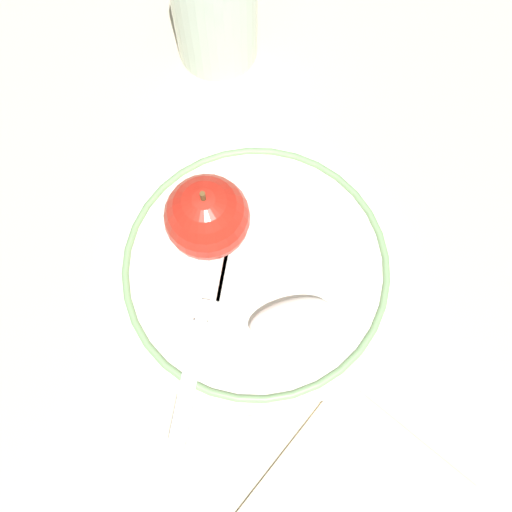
{
  "coord_description": "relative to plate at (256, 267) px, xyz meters",
  "views": [
    {
      "loc": [
        0.11,
        -0.09,
        0.44
      ],
      "look_at": [
        0.02,
        0.02,
        0.04
      ],
      "focal_mm": 40.0,
      "sensor_mm": 36.0,
      "label": 1
    }
  ],
  "objects": [
    {
      "name": "napkin_folded",
      "position": [
        0.17,
        -0.09,
        -0.01
      ],
      "size": [
        0.12,
        0.14,
        0.01
      ],
      "primitive_type": "cube",
      "rotation": [
        0.0,
        0.0,
        0.02
      ],
      "color": "beige",
      "rests_on": "ground_plane"
    },
    {
      "name": "drinking_glass",
      "position": [
        -0.17,
        0.14,
        0.05
      ],
      "size": [
        0.07,
        0.07,
        0.11
      ],
      "primitive_type": "cylinder",
      "color": "silver",
      "rests_on": "ground_plane"
    },
    {
      "name": "plate",
      "position": [
        0.0,
        0.0,
        0.0
      ],
      "size": [
        0.23,
        0.23,
        0.02
      ],
      "color": "silver",
      "rests_on": "ground_plane"
    },
    {
      "name": "apple_slice_front",
      "position": [
        0.05,
        -0.01,
        0.02
      ],
      "size": [
        0.06,
        0.07,
        0.02
      ],
      "primitive_type": "ellipsoid",
      "rotation": [
        0.0,
        0.0,
        0.99
      ],
      "color": "silver",
      "rests_on": "plate"
    },
    {
      "name": "ground_plane",
      "position": [
        -0.02,
        -0.02,
        -0.01
      ],
      "size": [
        2.0,
        2.0,
        0.0
      ],
      "primitive_type": "plane",
      "color": "#B6A88C"
    },
    {
      "name": "apple_red_whole",
      "position": [
        -0.04,
        -0.0,
        0.04
      ],
      "size": [
        0.06,
        0.06,
        0.07
      ],
      "color": "#B01F14",
      "rests_on": "plate"
    },
    {
      "name": "fork",
      "position": [
        0.01,
        -0.07,
        0.01
      ],
      "size": [
        0.11,
        0.15,
        0.0
      ],
      "rotation": [
        0.0,
        0.0,
        2.13
      ],
      "color": "silver",
      "rests_on": "plate"
    }
  ]
}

